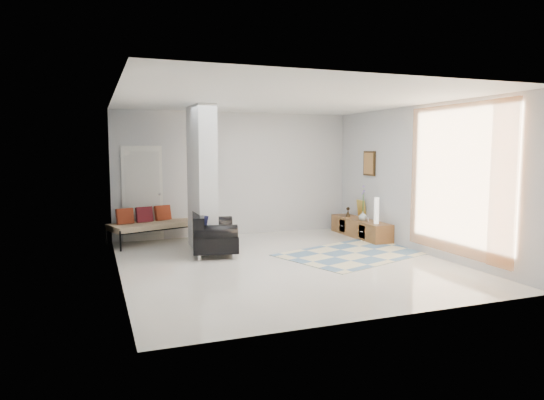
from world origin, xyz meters
name	(u,v)px	position (x,y,z in m)	size (l,w,h in m)	color
floor	(285,262)	(0.00, 0.00, 0.00)	(6.00, 6.00, 0.00)	beige
ceiling	(285,100)	(0.00, 0.00, 2.80)	(6.00, 6.00, 0.00)	white
wall_back	(236,174)	(0.00, 3.00, 1.40)	(6.00, 6.00, 0.00)	#BBBCBF
wall_front	(383,199)	(0.00, -3.00, 1.40)	(6.00, 6.00, 0.00)	#BBBCBF
wall_left	(117,187)	(-2.75, 0.00, 1.40)	(6.00, 6.00, 0.00)	#BBBCBF
wall_right	(418,179)	(2.75, 0.00, 1.40)	(6.00, 6.00, 0.00)	#BBBCBF
partition_column	(202,178)	(-1.10, 1.60, 1.40)	(0.35, 1.20, 2.80)	silver
hallway_door	(142,194)	(-2.10, 2.96, 1.02)	(0.85, 0.06, 2.04)	white
curtain	(457,180)	(2.67, -1.15, 1.45)	(2.55, 2.55, 0.00)	orange
wall_art	(369,163)	(2.72, 1.70, 1.65)	(0.04, 0.45, 0.55)	#32200D
media_console	(360,228)	(2.52, 1.70, 0.20)	(0.45, 1.97, 0.80)	brown
loveseat	(211,234)	(-1.02, 1.21, 0.36)	(1.04, 1.50, 0.76)	silver
daybed	(153,223)	(-1.93, 2.61, 0.41)	(1.99, 1.33, 0.77)	black
area_rug	(355,253)	(1.52, 0.20, 0.01)	(2.73, 1.82, 0.01)	beige
cylinder_lamp	(377,211)	(2.50, 1.03, 0.68)	(0.10, 0.10, 0.56)	silver
bronze_figurine	(348,212)	(2.47, 2.18, 0.51)	(0.11, 0.11, 0.22)	black
vase	(363,216)	(2.47, 1.52, 0.50)	(0.20, 0.20, 0.20)	silver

